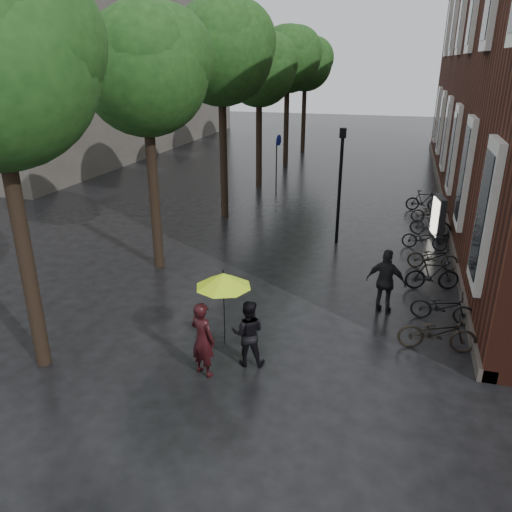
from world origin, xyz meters
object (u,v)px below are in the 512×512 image
at_px(ad_lightbox, 438,218).
at_px(lamp_post, 340,175).
at_px(person_burgundy, 203,339).
at_px(pedestrian_walking, 386,282).
at_px(person_black, 248,333).
at_px(parked_bicycles, 431,251).

relative_size(ad_lightbox, lamp_post, 0.39).
relative_size(person_burgundy, pedestrian_walking, 0.95).
relative_size(person_black, ad_lightbox, 0.93).
bearing_deg(parked_bicycles, pedestrian_walking, -108.29).
relative_size(pedestrian_walking, ad_lightbox, 1.09).
bearing_deg(person_black, pedestrian_walking, -141.24).
height_order(parked_bicycles, ad_lightbox, ad_lightbox).
xyz_separation_m(person_black, lamp_post, (0.83, 8.68, 1.80)).
height_order(parked_bicycles, lamp_post, lamp_post).
bearing_deg(ad_lightbox, pedestrian_walking, -114.26).
height_order(person_burgundy, lamp_post, lamp_post).
distance_m(pedestrian_walking, ad_lightbox, 6.97).
distance_m(person_burgundy, parked_bicycles, 9.56).
bearing_deg(person_black, ad_lightbox, -125.26).
bearing_deg(parked_bicycles, person_black, -119.11).
bearing_deg(person_burgundy, parked_bicycles, -99.05).
relative_size(pedestrian_walking, lamp_post, 0.43).
xyz_separation_m(person_black, ad_lightbox, (4.46, 10.19, 0.06)).
relative_size(person_burgundy, lamp_post, 0.41).
bearing_deg(pedestrian_walking, parked_bicycles, -96.36).
relative_size(person_black, lamp_post, 0.37).
xyz_separation_m(parked_bicycles, ad_lightbox, (0.28, 2.69, 0.39)).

